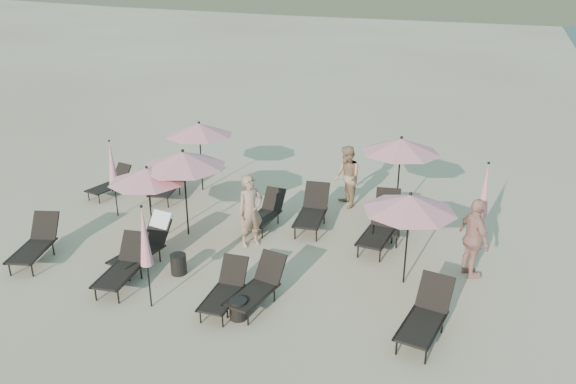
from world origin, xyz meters
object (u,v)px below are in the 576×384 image
at_px(lounger_4, 258,286).
at_px(umbrella_open_4, 401,146).
at_px(lounger_10, 387,217).
at_px(umbrella_open_1, 183,159).
at_px(umbrella_closed_1, 485,191).
at_px(lounger_5, 426,315).
at_px(umbrella_open_0, 147,175).
at_px(umbrella_closed_0, 144,237).
at_px(lounger_7, 168,183).
at_px(side_table_0, 179,264).
at_px(lounger_0, 36,243).
at_px(lounger_8, 266,212).
at_px(umbrella_open_3, 199,130).
at_px(umbrella_open_2, 410,203).
at_px(beachgoer_c, 474,239).
at_px(lounger_2, 146,243).
at_px(umbrella_closed_2, 112,164).
at_px(lounger_11, 379,229).
at_px(lounger_3, 225,289).
at_px(lounger_9, 312,210).
at_px(beachgoer_b, 347,177).
at_px(lounger_1, 124,265).
at_px(lounger_6, 111,183).

bearing_deg(lounger_4, umbrella_open_4, 81.35).
xyz_separation_m(lounger_10, umbrella_open_1, (-4.87, -2.01, 1.62)).
bearing_deg(umbrella_closed_1, lounger_5, -99.89).
bearing_deg(umbrella_open_4, umbrella_open_0, -143.52).
xyz_separation_m(umbrella_open_4, umbrella_closed_0, (-3.77, -6.58, -0.49)).
relative_size(lounger_7, side_table_0, 3.81).
distance_m(lounger_0, lounger_8, 5.79).
xyz_separation_m(umbrella_open_3, side_table_0, (2.18, -4.89, -1.75)).
bearing_deg(lounger_7, umbrella_open_2, -30.89).
bearing_deg(beachgoer_c, lounger_0, 71.84).
height_order(lounger_2, umbrella_open_4, umbrella_open_4).
bearing_deg(umbrella_closed_2, lounger_11, 7.02).
xyz_separation_m(umbrella_open_2, umbrella_closed_2, (-8.31, 0.66, -0.36)).
xyz_separation_m(umbrella_open_3, umbrella_closed_0, (2.39, -6.29, -0.39)).
height_order(umbrella_closed_1, umbrella_closed_2, umbrella_closed_1).
distance_m(lounger_3, lounger_7, 6.55).
relative_size(lounger_9, umbrella_open_3, 0.84).
relative_size(umbrella_open_0, beachgoer_b, 1.13).
height_order(lounger_7, lounger_10, lounger_10).
xyz_separation_m(lounger_1, side_table_0, (0.88, 0.83, -0.21)).
xyz_separation_m(lounger_6, umbrella_closed_1, (10.93, 0.05, 1.29)).
bearing_deg(lounger_3, lounger_1, 175.69).
bearing_deg(umbrella_open_1, side_table_0, -64.70).
distance_m(lounger_0, lounger_6, 4.29).
height_order(lounger_11, beachgoer_c, beachgoer_c).
bearing_deg(umbrella_open_3, lounger_5, -33.59).
relative_size(lounger_2, umbrella_open_1, 0.76).
distance_m(lounger_4, umbrella_open_4, 6.15).
distance_m(umbrella_open_1, umbrella_closed_1, 7.40).
bearing_deg(umbrella_closed_2, lounger_9, 14.07).
height_order(lounger_6, umbrella_closed_2, umbrella_closed_2).
relative_size(lounger_9, side_table_0, 3.94).
distance_m(lounger_0, lounger_2, 2.68).
relative_size(lounger_1, lounger_11, 0.98).
relative_size(umbrella_open_0, side_table_0, 4.34).
height_order(lounger_6, umbrella_closed_1, umbrella_closed_1).
xyz_separation_m(lounger_3, side_table_0, (-1.64, 0.81, -0.17)).
bearing_deg(lounger_3, umbrella_closed_1, 38.04).
bearing_deg(lounger_8, umbrella_closed_0, -95.34).
bearing_deg(umbrella_closed_1, umbrella_closed_2, -172.28).
bearing_deg(beachgoer_c, umbrella_open_3, 37.80).
distance_m(lounger_0, umbrella_closed_0, 3.96).
bearing_deg(lounger_10, lounger_5, -79.29).
bearing_deg(lounger_1, umbrella_open_1, 81.30).
bearing_deg(lounger_8, lounger_2, -119.35).
height_order(lounger_11, umbrella_open_1, umbrella_open_1).
bearing_deg(lounger_0, lounger_11, 8.96).
height_order(lounger_3, lounger_7, lounger_7).
xyz_separation_m(lounger_7, umbrella_open_3, (0.66, 0.94, 1.53)).
bearing_deg(umbrella_closed_0, lounger_8, 82.28).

